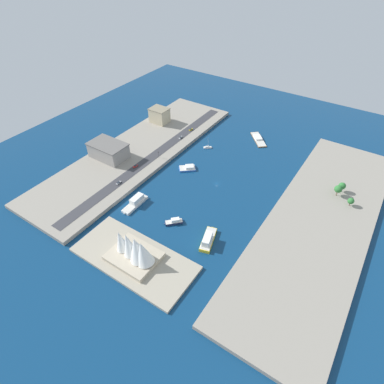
{
  "coord_description": "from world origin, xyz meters",
  "views": [
    {
      "loc": [
        -101.67,
        192.3,
        173.74
      ],
      "look_at": [
        8.58,
        26.18,
        4.84
      ],
      "focal_mm": 29.89,
      "sensor_mm": 36.0,
      "label": 1
    }
  ],
  "objects_px": {
    "ferry_yellow_fast": "(208,239)",
    "pickup_red": "(135,166)",
    "patrol_launch_navy": "(174,222)",
    "ferry_white_commuter": "(136,202)",
    "taxi_yellow_cab": "(191,129)",
    "sedan_silver": "(119,183)",
    "office_block_beige": "(159,115)",
    "traffic_light_waterfront": "(158,154)",
    "van_white": "(181,137)",
    "carpark_squat_concrete": "(108,150)",
    "sailboat_small_white": "(208,147)",
    "opera_landmark": "(135,250)",
    "catamaran_blue": "(188,168)",
    "barge_flat_brown": "(258,139)"
  },
  "relations": [
    {
      "from": "sailboat_small_white",
      "to": "opera_landmark",
      "type": "bearing_deg",
      "value": 102.74
    },
    {
      "from": "sedan_silver",
      "to": "office_block_beige",
      "type": "bearing_deg",
      "value": -70.09
    },
    {
      "from": "sailboat_small_white",
      "to": "opera_landmark",
      "type": "height_order",
      "value": "opera_landmark"
    },
    {
      "from": "traffic_light_waterfront",
      "to": "opera_landmark",
      "type": "bearing_deg",
      "value": 120.71
    },
    {
      "from": "catamaran_blue",
      "to": "ferry_yellow_fast",
      "type": "bearing_deg",
      "value": 133.31
    },
    {
      "from": "office_block_beige",
      "to": "traffic_light_waterfront",
      "type": "distance_m",
      "value": 71.0
    },
    {
      "from": "catamaran_blue",
      "to": "sedan_silver",
      "type": "xyz_separation_m",
      "value": [
        34.8,
        53.82,
        2.99
      ]
    },
    {
      "from": "ferry_yellow_fast",
      "to": "opera_landmark",
      "type": "relative_size",
      "value": 0.75
    },
    {
      "from": "opera_landmark",
      "to": "sedan_silver",
      "type": "bearing_deg",
      "value": -38.64
    },
    {
      "from": "ferry_yellow_fast",
      "to": "pickup_red",
      "type": "distance_m",
      "value": 106.66
    },
    {
      "from": "pickup_red",
      "to": "taxi_yellow_cab",
      "type": "xyz_separation_m",
      "value": [
        -4.63,
        -83.61,
        0.04
      ]
    },
    {
      "from": "sailboat_small_white",
      "to": "ferry_yellow_fast",
      "type": "relative_size",
      "value": 0.44
    },
    {
      "from": "ferry_yellow_fast",
      "to": "patrol_launch_navy",
      "type": "xyz_separation_m",
      "value": [
        30.87,
        -1.82,
        -1.26
      ]
    },
    {
      "from": "pickup_red",
      "to": "van_white",
      "type": "distance_m",
      "value": 64.25
    },
    {
      "from": "patrol_launch_navy",
      "to": "office_block_beige",
      "type": "height_order",
      "value": "office_block_beige"
    },
    {
      "from": "barge_flat_brown",
      "to": "sailboat_small_white",
      "type": "bearing_deg",
      "value": 50.52
    },
    {
      "from": "traffic_light_waterfront",
      "to": "opera_landmark",
      "type": "height_order",
      "value": "opera_landmark"
    },
    {
      "from": "van_white",
      "to": "sedan_silver",
      "type": "bearing_deg",
      "value": 89.44
    },
    {
      "from": "ferry_yellow_fast",
      "to": "taxi_yellow_cab",
      "type": "xyz_separation_m",
      "value": [
        95.32,
        -120.84,
        1.53
      ]
    },
    {
      "from": "carpark_squat_concrete",
      "to": "taxi_yellow_cab",
      "type": "relative_size",
      "value": 7.27
    },
    {
      "from": "office_block_beige",
      "to": "pickup_red",
      "type": "distance_m",
      "value": 87.48
    },
    {
      "from": "office_block_beige",
      "to": "opera_landmark",
      "type": "bearing_deg",
      "value": 123.09
    },
    {
      "from": "taxi_yellow_cab",
      "to": "van_white",
      "type": "distance_m",
      "value": 19.57
    },
    {
      "from": "catamaran_blue",
      "to": "pickup_red",
      "type": "xyz_separation_m",
      "value": [
        38.96,
        27.47,
        3.03
      ]
    },
    {
      "from": "ferry_yellow_fast",
      "to": "pickup_red",
      "type": "xyz_separation_m",
      "value": [
        99.95,
        -37.22,
        1.49
      ]
    },
    {
      "from": "office_block_beige",
      "to": "van_white",
      "type": "distance_m",
      "value": 43.18
    },
    {
      "from": "carpark_squat_concrete",
      "to": "office_block_beige",
      "type": "distance_m",
      "value": 81.34
    },
    {
      "from": "carpark_squat_concrete",
      "to": "van_white",
      "type": "relative_size",
      "value": 6.75
    },
    {
      "from": "ferry_white_commuter",
      "to": "sedan_silver",
      "type": "distance_m",
      "value": 28.49
    },
    {
      "from": "pickup_red",
      "to": "carpark_squat_concrete",
      "type": "bearing_deg",
      "value": 2.11
    },
    {
      "from": "carpark_squat_concrete",
      "to": "pickup_red",
      "type": "distance_m",
      "value": 31.99
    },
    {
      "from": "office_block_beige",
      "to": "traffic_light_waterfront",
      "type": "xyz_separation_m",
      "value": [
        -42.73,
        56.59,
        -3.67
      ]
    },
    {
      "from": "barge_flat_brown",
      "to": "office_block_beige",
      "type": "bearing_deg",
      "value": 16.36
    },
    {
      "from": "sedan_silver",
      "to": "taxi_yellow_cab",
      "type": "height_order",
      "value": "taxi_yellow_cab"
    },
    {
      "from": "ferry_white_commuter",
      "to": "taxi_yellow_cab",
      "type": "xyz_separation_m",
      "value": [
        26.46,
        -119.1,
        1.9
      ]
    },
    {
      "from": "taxi_yellow_cab",
      "to": "van_white",
      "type": "bearing_deg",
      "value": 91.21
    },
    {
      "from": "patrol_launch_navy",
      "to": "office_block_beige",
      "type": "distance_m",
      "value": 155.4
    },
    {
      "from": "sailboat_small_white",
      "to": "pickup_red",
      "type": "distance_m",
      "value": 76.87
    },
    {
      "from": "sailboat_small_white",
      "to": "sedan_silver",
      "type": "bearing_deg",
      "value": 71.61
    },
    {
      "from": "patrol_launch_navy",
      "to": "pickup_red",
      "type": "xyz_separation_m",
      "value": [
        69.08,
        -35.4,
        2.75
      ]
    },
    {
      "from": "pickup_red",
      "to": "opera_landmark",
      "type": "relative_size",
      "value": 0.15
    },
    {
      "from": "carpark_squat_concrete",
      "to": "van_white",
      "type": "xyz_separation_m",
      "value": [
        -36.38,
        -65.21,
        -6.36
      ]
    },
    {
      "from": "carpark_squat_concrete",
      "to": "taxi_yellow_cab",
      "type": "xyz_separation_m",
      "value": [
        -35.97,
        -84.77,
        -6.26
      ]
    },
    {
      "from": "ferry_white_commuter",
      "to": "pickup_red",
      "type": "xyz_separation_m",
      "value": [
        31.09,
        -35.49,
        1.86
      ]
    },
    {
      "from": "patrol_launch_navy",
      "to": "sailboat_small_white",
      "type": "bearing_deg",
      "value": -72.04
    },
    {
      "from": "catamaran_blue",
      "to": "van_white",
      "type": "height_order",
      "value": "van_white"
    },
    {
      "from": "ferry_white_commuter",
      "to": "catamaran_blue",
      "type": "relative_size",
      "value": 1.53
    },
    {
      "from": "sailboat_small_white",
      "to": "ferry_yellow_fast",
      "type": "bearing_deg",
      "value": 121.45
    },
    {
      "from": "ferry_white_commuter",
      "to": "carpark_squat_concrete",
      "type": "xyz_separation_m",
      "value": [
        62.43,
        -34.33,
        8.16
      ]
    },
    {
      "from": "barge_flat_brown",
      "to": "opera_landmark",
      "type": "bearing_deg",
      "value": 89.26
    }
  ]
}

